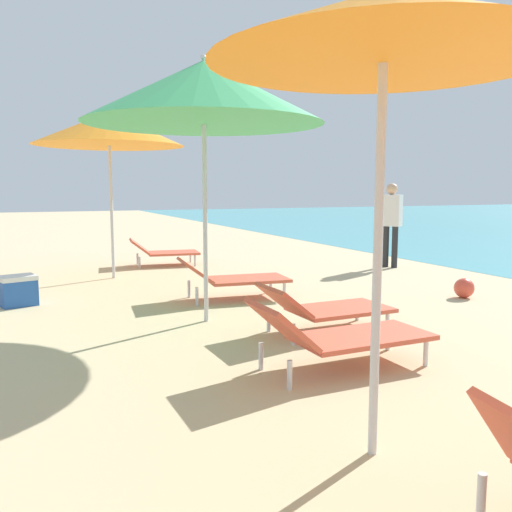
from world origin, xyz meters
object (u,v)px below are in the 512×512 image
object	(u,v)px
umbrella_farthest	(109,129)
lounger_farthest_shoreside	(163,251)
beach_ball	(464,288)
lounger_fourth_inland	(324,307)
umbrella_fourth	(204,93)
cooler_box	(18,290)
lounger_fourth_shoreside	(232,277)
umbrella_third	(384,28)
person_walking_near	(391,217)
lounger_third_shoreside	(339,334)

from	to	relation	value
umbrella_farthest	lounger_farthest_shoreside	xyz separation A→B (m)	(1.11, 1.12, -2.13)
beach_ball	lounger_fourth_inland	bearing A→B (deg)	-164.03
umbrella_fourth	beach_ball	bearing A→B (deg)	-2.76
beach_ball	cooler_box	bearing A→B (deg)	161.11
umbrella_fourth	lounger_fourth_inland	size ratio (longest dim) A/B	2.10
umbrella_fourth	lounger_fourth_inland	xyz separation A→B (m)	(0.96, -0.92, -2.20)
lounger_fourth_shoreside	umbrella_farthest	world-z (taller)	umbrella_farthest
umbrella_third	umbrella_fourth	size ratio (longest dim) A/B	0.88
lounger_fourth_inland	person_walking_near	bearing A→B (deg)	43.47
umbrella_third	lounger_third_shoreside	world-z (taller)	umbrella_third
umbrella_fourth	lounger_farthest_shoreside	bearing A→B (deg)	82.04
umbrella_farthest	lounger_fourth_shoreside	bearing A→B (deg)	-63.39
beach_ball	cooler_box	world-z (taller)	cooler_box
person_walking_near	beach_ball	xyz separation A→B (m)	(-0.86, -2.71, -0.81)
lounger_fourth_inland	umbrella_fourth	bearing A→B (deg)	134.69
umbrella_fourth	beach_ball	size ratio (longest dim) A/B	10.72
umbrella_fourth	lounger_third_shoreside	bearing A→B (deg)	-75.86
lounger_fourth_inland	umbrella_farthest	size ratio (longest dim) A/B	0.50
cooler_box	umbrella_third	bearing A→B (deg)	-69.84
umbrella_third	person_walking_near	bearing A→B (deg)	51.73
umbrella_farthest	lounger_farthest_shoreside	world-z (taller)	umbrella_farthest
umbrella_third	umbrella_fourth	xyz separation A→B (m)	(0.10, 3.23, 0.20)
umbrella_farthest	cooler_box	world-z (taller)	umbrella_farthest
umbrella_third	lounger_third_shoreside	distance (m)	2.43
umbrella_fourth	lounger_fourth_shoreside	size ratio (longest dim) A/B	1.92
lounger_farthest_shoreside	person_walking_near	xyz separation A→B (m)	(3.82, -1.95, 0.67)
lounger_farthest_shoreside	person_walking_near	size ratio (longest dim) A/B	0.87
lounger_fourth_shoreside	person_walking_near	size ratio (longest dim) A/B	0.95
lounger_fourth_shoreside	cooler_box	bearing A→B (deg)	171.01
lounger_third_shoreside	lounger_fourth_inland	distance (m)	1.12
person_walking_near	lounger_farthest_shoreside	bearing A→B (deg)	119.96
lounger_fourth_shoreside	lounger_third_shoreside	bearing A→B (deg)	-87.95
lounger_fourth_shoreside	beach_ball	size ratio (longest dim) A/B	5.58
umbrella_third	beach_ball	size ratio (longest dim) A/B	9.42
person_walking_near	lounger_fourth_inland	bearing A→B (deg)	-168.20
umbrella_third	cooler_box	world-z (taller)	umbrella_third
lounger_third_shoreside	umbrella_fourth	bearing A→B (deg)	103.15
lounger_fourth_shoreside	cooler_box	size ratio (longest dim) A/B	3.03
person_walking_near	cooler_box	size ratio (longest dim) A/B	3.17
umbrella_third	beach_ball	xyz separation A→B (m)	(3.69, 3.05, -2.13)
lounger_third_shoreside	cooler_box	xyz separation A→B (m)	(-2.41, 3.65, -0.10)
person_walking_near	umbrella_third	bearing A→B (deg)	-161.27
lounger_fourth_shoreside	beach_ball	world-z (taller)	lounger_fourth_shoreside
umbrella_third	umbrella_fourth	bearing A→B (deg)	88.17
person_walking_near	beach_ball	distance (m)	2.96
lounger_third_shoreside	beach_ball	distance (m)	3.57
lounger_farthest_shoreside	beach_ball	xyz separation A→B (m)	(2.96, -4.66, -0.14)
lounger_fourth_shoreside	beach_ball	distance (m)	3.12
lounger_fourth_shoreside	lounger_farthest_shoreside	distance (m)	3.48
umbrella_farthest	person_walking_near	xyz separation A→B (m)	(4.93, -0.83, -1.46)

